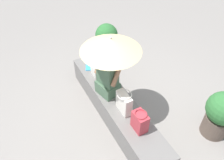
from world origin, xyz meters
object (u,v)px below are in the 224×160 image
at_px(planter_near, 221,114).
at_px(planter_far, 107,41).
at_px(shoulder_bag_spare, 124,103).
at_px(handbag_black, 140,121).
at_px(tote_bag_canvas, 96,68).
at_px(parasol, 111,45).
at_px(magazine, 91,66).
at_px(person_seated, 108,75).

relative_size(planter_near, planter_far, 1.00).
height_order(shoulder_bag_spare, planter_near, planter_near).
bearing_deg(shoulder_bag_spare, handbag_black, -176.25).
height_order(tote_bag_canvas, planter_far, planter_far).
bearing_deg(parasol, magazine, -1.71).
height_order(shoulder_bag_spare, magazine, shoulder_bag_spare).
bearing_deg(planter_near, magazine, 32.09).
bearing_deg(person_seated, handbag_black, -176.00).
xyz_separation_m(person_seated, parasol, (-0.08, -0.01, 0.60)).
relative_size(tote_bag_canvas, magazine, 1.27).
relative_size(handbag_black, tote_bag_canvas, 0.93).
distance_m(handbag_black, shoulder_bag_spare, 0.39).
distance_m(person_seated, shoulder_bag_spare, 0.51).
height_order(shoulder_bag_spare, planter_far, planter_far).
xyz_separation_m(shoulder_bag_spare, planter_near, (-0.77, -1.25, -0.16)).
height_order(handbag_black, planter_far, planter_far).
xyz_separation_m(parasol, shoulder_bag_spare, (-0.38, -0.02, -0.81)).
distance_m(handbag_black, planter_near, 1.29).
height_order(planter_near, planter_far, planter_near).
relative_size(person_seated, shoulder_bag_spare, 2.50).
xyz_separation_m(parasol, magazine, (0.85, -0.03, -0.98)).
height_order(parasol, shoulder_bag_spare, parasol).
bearing_deg(tote_bag_canvas, parasol, 179.47).
bearing_deg(tote_bag_canvas, planter_far, -36.61).
distance_m(person_seated, parasol, 0.61).
xyz_separation_m(person_seated, shoulder_bag_spare, (-0.46, -0.03, -0.21)).
relative_size(tote_bag_canvas, planter_far, 0.43).
distance_m(handbag_black, tote_bag_canvas, 1.33).
height_order(parasol, planter_far, parasol).
bearing_deg(handbag_black, magazine, 0.68).
distance_m(tote_bag_canvas, planter_near, 2.13).
relative_size(parasol, planter_near, 1.33).
bearing_deg(planter_near, tote_bag_canvas, 36.63).
relative_size(person_seated, handbag_black, 2.72).
distance_m(planter_near, planter_far, 2.67).
bearing_deg(shoulder_bag_spare, tote_bag_canvas, 0.84).
relative_size(parasol, handbag_black, 3.38).
xyz_separation_m(shoulder_bag_spare, planter_far, (1.83, -0.65, -0.19)).
bearing_deg(magazine, person_seated, -158.37).
bearing_deg(person_seated, parasol, -169.92).
xyz_separation_m(handbag_black, shoulder_bag_spare, (0.39, 0.03, 0.02)).
height_order(handbag_black, tote_bag_canvas, tote_bag_canvas).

